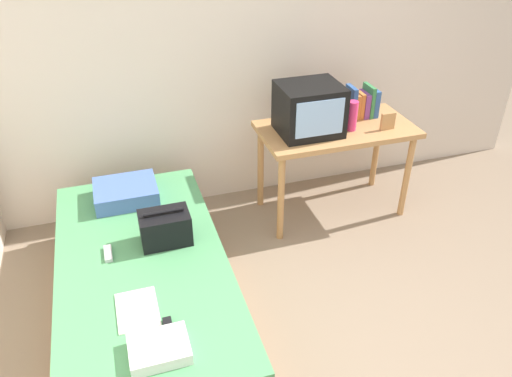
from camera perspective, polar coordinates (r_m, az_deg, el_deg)
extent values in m
plane|color=#84705B|center=(3.04, 10.15, -19.35)|extent=(8.00, 8.00, 0.00)
cube|color=beige|center=(3.90, -1.45, 16.54)|extent=(5.20, 0.10, 2.60)
cube|color=#B27F4C|center=(3.23, -12.20, -12.11)|extent=(1.00, 2.00, 0.27)
cube|color=#4C935B|center=(3.09, -12.67, -9.18)|extent=(0.97, 1.94, 0.17)
cube|color=#B27F4C|center=(3.84, 9.12, 6.64)|extent=(1.16, 0.60, 0.04)
cylinder|color=#B27F4C|center=(3.65, 2.85, -1.19)|extent=(0.05, 0.05, 0.70)
cylinder|color=#B27F4C|center=(4.08, 16.72, 1.28)|extent=(0.05, 0.05, 0.70)
cylinder|color=#B27F4C|center=(4.03, 0.52, 2.41)|extent=(0.05, 0.05, 0.70)
cylinder|color=#B27F4C|center=(4.43, 13.48, 4.35)|extent=(0.05, 0.05, 0.70)
cube|color=black|center=(3.65, 6.03, 8.95)|extent=(0.44, 0.38, 0.36)
cube|color=#8CB2E0|center=(3.49, 7.28, 7.88)|extent=(0.35, 0.01, 0.26)
cylinder|color=#E53372|center=(3.76, 10.84, 8.11)|extent=(0.08, 0.08, 0.22)
cube|color=#2D5699|center=(3.96, 10.69, 9.59)|extent=(0.04, 0.15, 0.25)
cube|color=#CC7233|center=(3.99, 11.13, 9.25)|extent=(0.03, 0.15, 0.19)
cube|color=#CC7233|center=(4.00, 11.58, 9.34)|extent=(0.03, 0.14, 0.20)
cube|color=#7A3D89|center=(4.02, 12.07, 9.34)|extent=(0.04, 0.16, 0.19)
cube|color=#337F47|center=(4.03, 12.61, 9.73)|extent=(0.03, 0.17, 0.24)
cube|color=#2D5699|center=(4.05, 13.05, 9.57)|extent=(0.04, 0.17, 0.21)
cube|color=#B27F4C|center=(3.85, 14.73, 7.38)|extent=(0.11, 0.02, 0.13)
cube|color=#4766AD|center=(3.56, -14.54, -0.43)|extent=(0.42, 0.35, 0.11)
cube|color=black|center=(3.09, -10.25, -4.40)|extent=(0.30, 0.20, 0.20)
cylinder|color=black|center=(3.02, -10.46, -2.65)|extent=(0.24, 0.02, 0.02)
cube|color=white|center=(2.74, -13.30, -13.21)|extent=(0.21, 0.29, 0.01)
cube|color=black|center=(2.60, -9.84, -15.49)|extent=(0.04, 0.16, 0.02)
cube|color=#B7B7BC|center=(3.11, -16.42, -7.08)|extent=(0.04, 0.14, 0.02)
cube|color=white|center=(2.50, -10.92, -17.44)|extent=(0.28, 0.22, 0.07)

